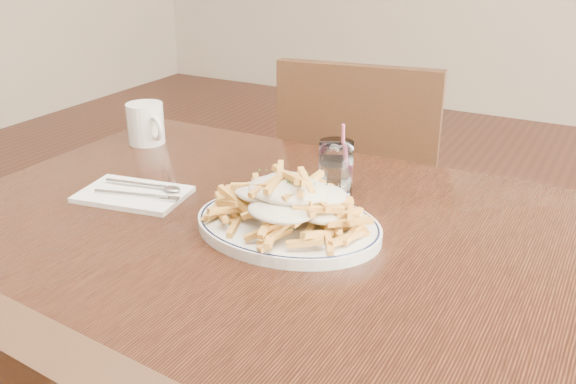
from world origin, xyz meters
The scene contains 8 objects.
table centered at (0.00, 0.00, 0.67)m, with size 1.20×0.80×0.75m.
chair_far centered at (-0.15, 0.71, 0.51)m, with size 0.47×0.47×0.90m.
fries_plate centered at (0.01, -0.01, 0.76)m, with size 0.38×0.36×0.02m.
loaded_fries centered at (0.01, -0.01, 0.81)m, with size 0.30×0.27×0.08m.
napkin centered at (-0.31, -0.02, 0.75)m, with size 0.19×0.12×0.01m, color white.
cutlery centered at (-0.31, -0.02, 0.76)m, with size 0.18×0.10×0.01m.
water_glass centered at (0.01, 0.17, 0.80)m, with size 0.06×0.06×0.14m.
coffee_mug centered at (-0.49, 0.23, 0.80)m, with size 0.11×0.08×0.09m.
Camera 1 is at (0.46, -0.83, 1.22)m, focal length 40.00 mm.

